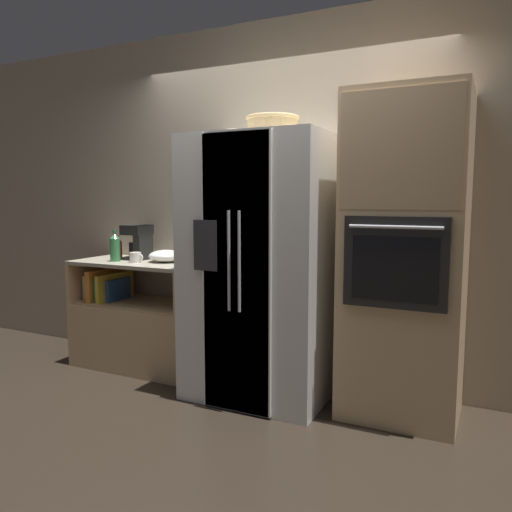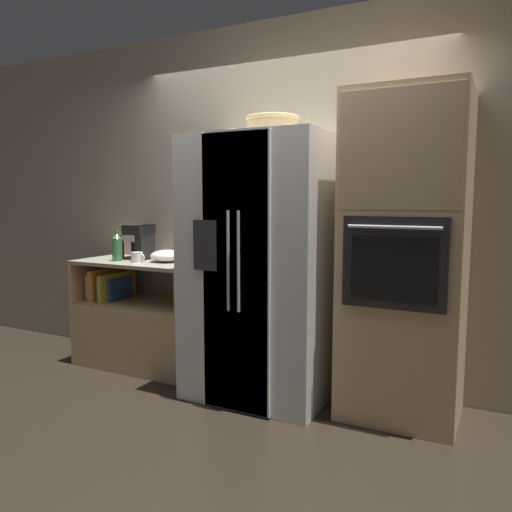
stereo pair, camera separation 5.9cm
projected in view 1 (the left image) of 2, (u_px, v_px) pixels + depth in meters
The scene contains 12 objects.
ground_plane at pixel (257, 395), 3.66m from camera, with size 20.00×20.00×0.00m, color black.
wall_back at pixel (285, 203), 3.94m from camera, with size 12.00×0.06×2.80m.
counter_left at pixel (141, 326), 4.29m from camera, with size 1.14×0.60×0.91m.
refrigerator at pixel (262, 268), 3.60m from camera, with size 0.99×0.85×1.87m.
wall_oven at pixel (404, 257), 3.23m from camera, with size 0.74×0.70×2.10m.
wicker_basket at pixel (273, 124), 3.37m from camera, with size 0.36×0.36×0.11m.
fruit_bowl at pixel (237, 133), 3.62m from camera, with size 0.28×0.28×0.06m.
bottle_tall at pixel (118, 248), 4.31m from camera, with size 0.06×0.06×0.21m.
bottle_short at pixel (115, 247), 4.19m from camera, with size 0.08×0.08×0.27m.
mug at pixel (136, 257), 4.12m from camera, with size 0.13×0.09×0.08m.
mixing_bowl at pixel (165, 256), 4.15m from camera, with size 0.27×0.27×0.10m.
coffee_maker at pixel (139, 241), 4.30m from camera, with size 0.20×0.22×0.30m.
Camera 1 is at (1.54, -3.16, 1.43)m, focal length 35.00 mm.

